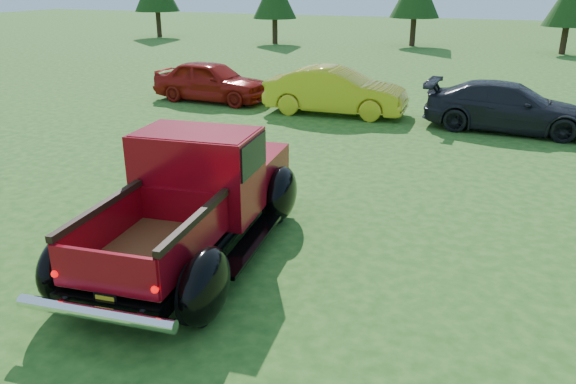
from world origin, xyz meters
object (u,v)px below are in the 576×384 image
(show_car_yellow, at_px, (336,91))
(show_car_grey, at_px, (509,107))
(show_car_red, at_px, (211,81))
(pickup_truck, at_px, (200,193))
(tree_mid_right, at_px, (571,1))

(show_car_yellow, distance_m, show_car_grey, 5.31)
(show_car_red, bearing_deg, pickup_truck, -149.38)
(pickup_truck, height_order, show_car_yellow, pickup_truck)
(pickup_truck, bearing_deg, show_car_grey, 59.84)
(tree_mid_right, bearing_deg, pickup_truck, -103.08)
(show_car_red, height_order, show_car_yellow, show_car_yellow)
(pickup_truck, height_order, show_car_red, pickup_truck)
(show_car_red, distance_m, show_car_yellow, 4.80)
(show_car_yellow, bearing_deg, pickup_truck, -177.93)
(show_car_red, bearing_deg, tree_mid_right, -30.26)
(show_car_red, distance_m, show_car_grey, 10.12)
(tree_mid_right, distance_m, show_car_grey, 20.40)
(tree_mid_right, distance_m, show_car_yellow, 21.54)
(pickup_truck, relative_size, show_car_yellow, 1.20)
(show_car_grey, bearing_deg, show_car_yellow, 90.40)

